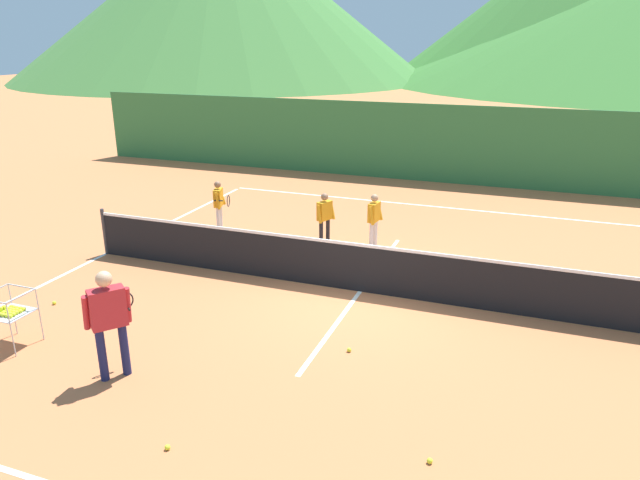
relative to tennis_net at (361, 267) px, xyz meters
name	(u,v)px	position (x,y,z in m)	size (l,w,h in m)	color
ground_plane	(360,291)	(0.00, 0.00, -0.50)	(120.00, 120.00, 0.00)	#C67042
line_baseline_far	(423,205)	(0.00, 6.41, -0.50)	(11.92, 0.08, 0.01)	white
line_sideline_west	(107,253)	(-5.96, 0.00, -0.50)	(0.08, 12.50, 0.01)	white
line_service_center	(360,291)	(0.00, 0.00, -0.50)	(0.08, 6.34, 0.01)	white
tennis_net	(361,267)	(0.00, 0.00, 0.00)	(11.95, 0.08, 1.05)	#333338
instructor	(109,315)	(-2.45, -4.06, 0.48)	(0.58, 0.80, 1.64)	#191E4C
student_0	(219,201)	(-4.40, 2.41, 0.26)	(0.53, 0.54, 1.26)	silver
student_1	(325,214)	(-1.54, 2.24, 0.25)	(0.36, 0.50, 1.26)	black
student_2	(374,216)	(-0.44, 2.52, 0.26)	(0.28, 0.51, 1.26)	silver
ball_cart	(10,311)	(-4.55, -3.86, 0.08)	(0.58, 0.58, 0.90)	#B7B7BC
tennis_ball_1	(54,303)	(-5.08, -2.49, -0.47)	(0.07, 0.07, 0.07)	yellow
tennis_ball_3	(349,350)	(0.49, -2.24, -0.47)	(0.07, 0.07, 0.07)	yellow
tennis_ball_4	(167,447)	(-0.85, -5.16, -0.47)	(0.07, 0.07, 0.07)	yellow
tennis_ball_5	(430,461)	(2.12, -4.32, -0.47)	(0.07, 0.07, 0.07)	yellow
windscreen_fence	(443,144)	(0.00, 9.45, 0.78)	(26.22, 0.08, 2.56)	#33753D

